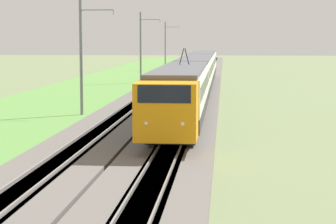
% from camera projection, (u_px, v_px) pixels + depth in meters
% --- Properties ---
extents(ballast_main, '(240.00, 4.40, 0.30)m').
position_uv_depth(ballast_main, '(144.00, 99.00, 59.36)').
color(ballast_main, '#605B56').
rests_on(ballast_main, ground).
extents(ballast_adjacent, '(240.00, 4.40, 0.30)m').
position_uv_depth(ballast_adjacent, '(195.00, 99.00, 58.97)').
color(ballast_adjacent, '#605B56').
rests_on(ballast_adjacent, ground).
extents(track_main, '(240.00, 1.57, 0.45)m').
position_uv_depth(track_main, '(144.00, 99.00, 59.36)').
color(track_main, '#4C4238').
rests_on(track_main, ground).
extents(track_adjacent, '(240.00, 1.57, 0.45)m').
position_uv_depth(track_adjacent, '(195.00, 99.00, 58.97)').
color(track_adjacent, '#4C4238').
rests_on(track_adjacent, ground).
extents(grass_verge, '(240.00, 12.76, 0.12)m').
position_uv_depth(grass_verge, '(69.00, 99.00, 59.97)').
color(grass_verge, '#5B8E42').
rests_on(grass_verge, ground).
extents(passenger_train, '(64.29, 2.99, 5.00)m').
position_uv_depth(passenger_train, '(196.00, 74.00, 61.11)').
color(passenger_train, orange).
rests_on(passenger_train, ground).
extents(catenary_mast_mid, '(0.22, 2.56, 8.56)m').
position_uv_depth(catenary_mast_mid, '(82.00, 55.00, 47.09)').
color(catenary_mast_mid, slate).
rests_on(catenary_mast_mid, ground).
extents(catenary_mast_far, '(0.22, 2.56, 8.79)m').
position_uv_depth(catenary_mast_far, '(141.00, 47.00, 80.43)').
color(catenary_mast_far, slate).
rests_on(catenary_mast_far, ground).
extents(catenary_mast_distant, '(0.22, 2.56, 8.40)m').
position_uv_depth(catenary_mast_distant, '(166.00, 45.00, 113.81)').
color(catenary_mast_distant, slate).
rests_on(catenary_mast_distant, ground).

